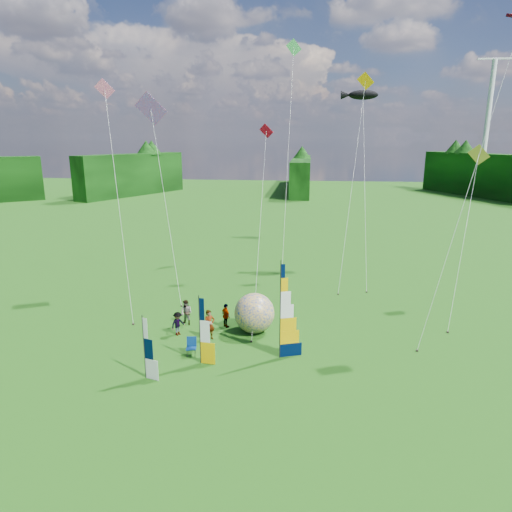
# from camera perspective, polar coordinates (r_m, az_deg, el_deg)

# --- Properties ---
(ground) EXTENTS (220.00, 220.00, 0.00)m
(ground) POSITION_cam_1_polar(r_m,az_deg,el_deg) (23.72, 1.34, -15.54)
(ground) COLOR #19500D
(ground) RESTS_ON ground
(treeline_ring) EXTENTS (210.00, 210.00, 8.00)m
(treeline_ring) POSITION_cam_1_polar(r_m,az_deg,el_deg) (21.99, 1.40, -6.49)
(treeline_ring) COLOR #145610
(treeline_ring) RESTS_ON ground
(turbine_right) EXTENTS (8.00, 1.20, 30.00)m
(turbine_right) POSITION_cam_1_polar(r_m,az_deg,el_deg) (129.86, 26.92, 14.48)
(turbine_right) COLOR silver
(turbine_right) RESTS_ON ground
(feather_banner_main) EXTENTS (1.40, 0.59, 5.41)m
(feather_banner_main) POSITION_cam_1_polar(r_m,az_deg,el_deg) (25.01, 3.04, -7.01)
(feather_banner_main) COLOR black
(feather_banner_main) RESTS_ON ground
(side_banner_left) EXTENTS (1.04, 0.23, 3.76)m
(side_banner_left) POSITION_cam_1_polar(r_m,az_deg,el_deg) (24.87, -7.04, -9.30)
(side_banner_left) COLOR #E5A900
(side_banner_left) RESTS_ON ground
(side_banner_far) EXTENTS (0.96, 0.38, 3.30)m
(side_banner_far) POSITION_cam_1_polar(r_m,az_deg,el_deg) (24.02, -13.81, -11.14)
(side_banner_far) COLOR white
(side_banner_far) RESTS_ON ground
(bol_inflatable) EXTENTS (2.72, 2.72, 2.52)m
(bol_inflatable) POSITION_cam_1_polar(r_m,az_deg,el_deg) (28.72, -0.20, -7.15)
(bol_inflatable) COLOR navy
(bol_inflatable) RESTS_ON ground
(spectator_a) EXTENTS (0.82, 0.77, 1.88)m
(spectator_a) POSITION_cam_1_polar(r_m,az_deg,el_deg) (27.99, -5.85, -8.55)
(spectator_a) COLOR #66594C
(spectator_a) RESTS_ON ground
(spectator_b) EXTENTS (0.91, 0.67, 1.68)m
(spectator_b) POSITION_cam_1_polar(r_m,az_deg,el_deg) (30.29, -8.69, -7.00)
(spectator_b) COLOR #66594C
(spectator_b) RESTS_ON ground
(spectator_c) EXTENTS (0.86, 1.00, 1.50)m
(spectator_c) POSITION_cam_1_polar(r_m,az_deg,el_deg) (28.90, -9.74, -8.33)
(spectator_c) COLOR #66594C
(spectator_c) RESTS_ON ground
(spectator_d) EXTENTS (0.89, 0.96, 1.59)m
(spectator_d) POSITION_cam_1_polar(r_m,az_deg,el_deg) (29.63, -3.78, -7.45)
(spectator_d) COLOR #66594C
(spectator_d) RESTS_ON ground
(camp_chair) EXTENTS (0.67, 0.67, 1.03)m
(camp_chair) POSITION_cam_1_polar(r_m,az_deg,el_deg) (26.33, -8.10, -11.19)
(camp_chair) COLOR #052453
(camp_chair) RESTS_ON ground
(kite_whale) EXTENTS (4.01, 14.46, 17.36)m
(kite_whale) POSITION_cam_1_polar(r_m,az_deg,el_deg) (40.94, 13.50, 9.70)
(kite_whale) COLOR black
(kite_whale) RESTS_ON ground
(kite_rainbow_delta) EXTENTS (7.56, 9.34, 16.10)m
(kite_rainbow_delta) POSITION_cam_1_polar(r_m,az_deg,el_deg) (34.66, -11.30, 7.95)
(kite_rainbow_delta) COLOR red
(kite_rainbow_delta) RESTS_ON ground
(kite_parafoil) EXTENTS (10.25, 10.18, 20.30)m
(kite_parafoil) POSITION_cam_1_polar(r_m,az_deg,el_deg) (29.06, 25.36, 9.77)
(kite_parafoil) COLOR #A50316
(kite_parafoil) RESTS_ON ground
(small_kite_red) EXTENTS (4.37, 9.69, 13.49)m
(small_kite_red) POSITION_cam_1_polar(r_m,az_deg,el_deg) (37.19, 0.66, 6.63)
(small_kite_red) COLOR red
(small_kite_red) RESTS_ON ground
(small_kite_orange) EXTENTS (4.83, 11.41, 17.91)m
(small_kite_orange) POSITION_cam_1_polar(r_m,az_deg,el_deg) (38.90, 12.03, 9.95)
(small_kite_orange) COLOR #FFA700
(small_kite_orange) RESTS_ON ground
(small_kite_yellow) EXTENTS (6.93, 10.78, 11.95)m
(small_kite_yellow) POSITION_cam_1_polar(r_m,az_deg,el_deg) (33.78, 24.70, 3.15)
(small_kite_yellow) COLOR gold
(small_kite_yellow) RESTS_ON ground
(small_kite_pink) EXTENTS (6.86, 8.36, 16.25)m
(small_kite_pink) POSITION_cam_1_polar(r_m,az_deg,el_deg) (32.05, -16.87, 7.21)
(small_kite_pink) COLOR #EE5E8F
(small_kite_pink) RESTS_ON ground
(small_kite_green) EXTENTS (6.86, 14.09, 21.85)m
(small_kite_green) POSITION_cam_1_polar(r_m,az_deg,el_deg) (43.46, 4.05, 13.29)
(small_kite_green) COLOR #3DBC57
(small_kite_green) RESTS_ON ground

